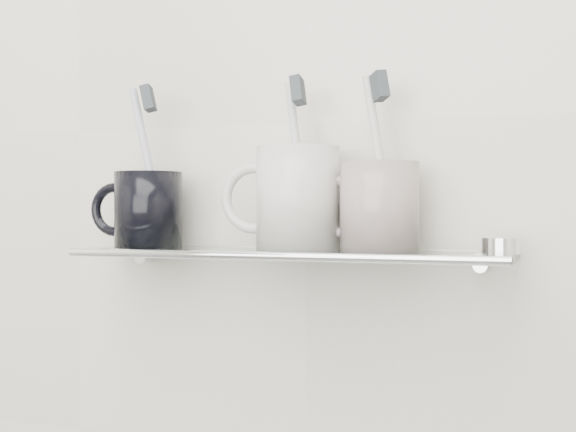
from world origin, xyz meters
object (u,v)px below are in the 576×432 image
at_px(shelf_glass, 288,253).
at_px(mug_center, 298,198).
at_px(mug_right, 379,207).
at_px(mug_left, 148,210).

height_order(shelf_glass, mug_center, mug_center).
distance_m(shelf_glass, mug_right, 0.12).
bearing_deg(mug_center, mug_right, -0.73).
height_order(shelf_glass, mug_left, mug_left).
xyz_separation_m(shelf_glass, mug_right, (0.11, 0.00, 0.05)).
bearing_deg(mug_left, mug_center, 24.39).
xyz_separation_m(shelf_glass, mug_left, (-0.18, 0.00, 0.05)).
xyz_separation_m(mug_left, mug_center, (0.19, 0.00, 0.01)).
bearing_deg(mug_right, mug_left, 174.71).
relative_size(mug_center, mug_right, 1.20).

